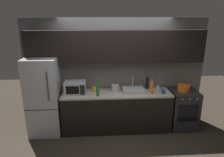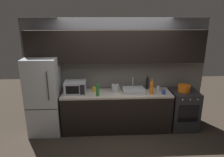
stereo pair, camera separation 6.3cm
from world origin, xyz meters
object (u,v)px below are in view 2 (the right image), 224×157
(refrigerator, at_px, (44,96))
(microwave, at_px, (75,87))
(mug_yellow, at_px, (94,89))
(mug_clear, at_px, (158,88))
(oven_range, at_px, (183,109))
(wine_bottle_dark, at_px, (147,84))
(mug_blue, at_px, (164,92))
(cooking_pot, at_px, (184,88))
(wine_bottle_green, at_px, (98,90))
(wine_bottle_orange, at_px, (152,88))
(kettle, at_px, (115,88))

(refrigerator, height_order, microwave, refrigerator)
(microwave, relative_size, mug_yellow, 4.63)
(mug_clear, relative_size, mug_yellow, 0.98)
(refrigerator, xyz_separation_m, mug_clear, (2.54, 0.10, 0.09))
(oven_range, height_order, wine_bottle_dark, wine_bottle_dark)
(mug_blue, bearing_deg, cooking_pot, 14.79)
(wine_bottle_green, relative_size, cooking_pot, 1.17)
(oven_range, bearing_deg, mug_clear, 170.22)
(wine_bottle_orange, distance_m, wine_bottle_green, 1.17)
(refrigerator, xyz_separation_m, mug_yellow, (1.09, 0.10, 0.09))
(wine_bottle_green, distance_m, mug_clear, 1.40)
(oven_range, height_order, mug_blue, mug_blue)
(wine_bottle_dark, xyz_separation_m, wine_bottle_green, (-1.14, -0.38, 0.00))
(wine_bottle_dark, bearing_deg, wine_bottle_orange, -85.49)
(wine_bottle_green, height_order, cooking_pot, wine_bottle_green)
(wine_bottle_green, bearing_deg, mug_yellow, 105.20)
(wine_bottle_green, distance_m, mug_blue, 1.44)
(oven_range, xyz_separation_m, mug_blue, (-0.53, -0.13, 0.49))
(kettle, height_order, wine_bottle_green, wine_bottle_green)
(mug_clear, bearing_deg, wine_bottle_green, -168.67)
(mug_yellow, bearing_deg, cooking_pot, -2.94)
(oven_range, bearing_deg, mug_yellow, 177.06)
(kettle, bearing_deg, oven_range, -1.91)
(mug_clear, bearing_deg, cooking_pot, -10.06)
(oven_range, height_order, wine_bottle_orange, wine_bottle_orange)
(mug_clear, height_order, mug_yellow, mug_yellow)
(mug_yellow, bearing_deg, wine_bottle_dark, 4.68)
(mug_blue, bearing_deg, microwave, 175.47)
(kettle, relative_size, wine_bottle_dark, 0.61)
(refrigerator, height_order, oven_range, refrigerator)
(wine_bottle_green, bearing_deg, cooking_pot, 5.16)
(microwave, height_order, mug_yellow, microwave)
(microwave, distance_m, kettle, 0.88)
(oven_range, xyz_separation_m, wine_bottle_orange, (-0.80, -0.12, 0.59))
(mug_yellow, bearing_deg, kettle, -6.44)
(mug_yellow, bearing_deg, wine_bottle_green, -74.80)
(kettle, relative_size, mug_clear, 2.02)
(microwave, height_order, kettle, microwave)
(wine_bottle_dark, bearing_deg, wine_bottle_green, -161.69)
(microwave, height_order, mug_blue, microwave)
(refrigerator, relative_size, cooking_pot, 6.16)
(oven_range, bearing_deg, microwave, 179.54)
(wine_bottle_orange, bearing_deg, mug_blue, -3.10)
(wine_bottle_dark, relative_size, wine_bottle_green, 0.99)
(cooking_pot, bearing_deg, refrigerator, -180.00)
(refrigerator, bearing_deg, wine_bottle_dark, 5.03)
(kettle, bearing_deg, wine_bottle_dark, 11.42)
(cooking_pot, bearing_deg, wine_bottle_orange, -171.16)
(microwave, bearing_deg, oven_range, -0.46)
(kettle, xyz_separation_m, wine_bottle_orange, (0.78, -0.17, 0.05))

